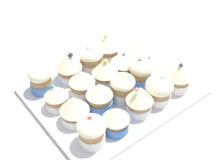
# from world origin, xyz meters

# --- Properties ---
(ground_plane) EXTENTS (1.80, 1.80, 0.03)m
(ground_plane) POSITION_xyz_m (0.00, 0.00, -0.01)
(ground_plane) COLOR beige
(baking_tray) EXTENTS (0.31, 0.38, 0.01)m
(baking_tray) POSITION_xyz_m (0.00, 0.00, 0.01)
(baking_tray) COLOR silver
(baking_tray) RESTS_ON ground_plane
(cupcake_0) EXTENTS (0.06, 0.06, 0.07)m
(cupcake_0) POSITION_xyz_m (-0.10, -0.13, 0.05)
(cupcake_0) COLOR #477AC6
(cupcake_0) RESTS_ON baking_tray
(cupcake_1) EXTENTS (0.05, 0.05, 0.07)m
(cupcake_1) POSITION_xyz_m (-0.03, -0.14, 0.04)
(cupcake_1) COLOR white
(cupcake_1) RESTS_ON baking_tray
(cupcake_2) EXTENTS (0.06, 0.06, 0.07)m
(cupcake_2) POSITION_xyz_m (0.03, -0.13, 0.05)
(cupcake_2) COLOR white
(cupcake_2) RESTS_ON baking_tray
(cupcake_3) EXTENTS (0.06, 0.06, 0.07)m
(cupcake_3) POSITION_xyz_m (0.10, -0.13, 0.05)
(cupcake_3) COLOR white
(cupcake_3) RESTS_ON baking_tray
(cupcake_4) EXTENTS (0.07, 0.07, 0.08)m
(cupcake_4) POSITION_xyz_m (-0.10, -0.06, 0.05)
(cupcake_4) COLOR white
(cupcake_4) RESTS_ON baking_tray
(cupcake_5) EXTENTS (0.06, 0.06, 0.07)m
(cupcake_5) POSITION_xyz_m (-0.03, -0.07, 0.05)
(cupcake_5) COLOR white
(cupcake_5) RESTS_ON baking_tray
(cupcake_6) EXTENTS (0.06, 0.06, 0.07)m
(cupcake_6) POSITION_xyz_m (0.03, -0.06, 0.05)
(cupcake_6) COLOR #477AC6
(cupcake_6) RESTS_ON baking_tray
(cupcake_7) EXTENTS (0.06, 0.06, 0.06)m
(cupcake_7) POSITION_xyz_m (0.11, -0.07, 0.04)
(cupcake_7) COLOR #477AC6
(cupcake_7) RESTS_ON baking_tray
(cupcake_8) EXTENTS (0.06, 0.06, 0.07)m
(cupcake_8) POSITION_xyz_m (-0.10, 0.01, 0.05)
(cupcake_8) COLOR white
(cupcake_8) RESTS_ON baking_tray
(cupcake_9) EXTENTS (0.06, 0.06, 0.08)m
(cupcake_9) POSITION_xyz_m (-0.03, -0.00, 0.05)
(cupcake_9) COLOR white
(cupcake_9) RESTS_ON baking_tray
(cupcake_10) EXTENTS (0.06, 0.06, 0.07)m
(cupcake_10) POSITION_xyz_m (0.04, 0.00, 0.05)
(cupcake_10) COLOR white
(cupcake_10) RESTS_ON baking_tray
(cupcake_11) EXTENTS (0.06, 0.06, 0.08)m
(cupcake_11) POSITION_xyz_m (0.10, -0.00, 0.05)
(cupcake_11) COLOR white
(cupcake_11) RESTS_ON baking_tray
(cupcake_12) EXTENTS (0.07, 0.07, 0.08)m
(cupcake_12) POSITION_xyz_m (-0.11, 0.07, 0.05)
(cupcake_12) COLOR white
(cupcake_12) RESTS_ON baking_tray
(cupcake_13) EXTENTS (0.07, 0.07, 0.07)m
(cupcake_13) POSITION_xyz_m (-0.03, 0.06, 0.05)
(cupcake_13) COLOR white
(cupcake_13) RESTS_ON baking_tray
(cupcake_14) EXTENTS (0.06, 0.06, 0.07)m
(cupcake_14) POSITION_xyz_m (0.03, 0.07, 0.05)
(cupcake_14) COLOR #477AC6
(cupcake_14) RESTS_ON baking_tray
(cupcake_15) EXTENTS (0.07, 0.07, 0.07)m
(cupcake_15) POSITION_xyz_m (0.10, 0.06, 0.05)
(cupcake_15) COLOR white
(cupcake_15) RESTS_ON baking_tray
(cupcake_16) EXTENTS (0.06, 0.06, 0.07)m
(cupcake_16) POSITION_xyz_m (-0.04, 0.13, 0.05)
(cupcake_16) COLOR white
(cupcake_16) RESTS_ON baking_tray
(cupcake_17) EXTENTS (0.06, 0.06, 0.08)m
(cupcake_17) POSITION_xyz_m (0.10, 0.13, 0.05)
(cupcake_17) COLOR white
(cupcake_17) RESTS_ON baking_tray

